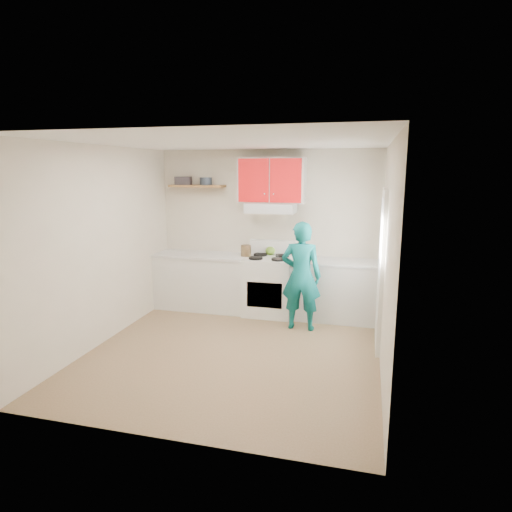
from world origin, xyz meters
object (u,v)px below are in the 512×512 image
(crock, at_px, (246,251))
(tin, at_px, (206,181))
(kettle, at_px, (270,251))
(stove, at_px, (269,286))
(person, at_px, (301,276))

(crock, bearing_deg, tin, 168.54)
(tin, height_order, kettle, tin)
(stove, distance_m, tin, 1.98)
(tin, distance_m, crock, 1.32)
(kettle, bearing_deg, stove, -91.17)
(tin, relative_size, kettle, 1.24)
(person, bearing_deg, stove, -41.59)
(stove, distance_m, kettle, 0.58)
(tin, bearing_deg, kettle, 2.73)
(kettle, bearing_deg, tin, 173.66)
(person, bearing_deg, tin, -22.49)
(kettle, distance_m, crock, 0.41)
(stove, height_order, tin, tin)
(tin, relative_size, person, 0.13)
(kettle, relative_size, person, 0.10)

